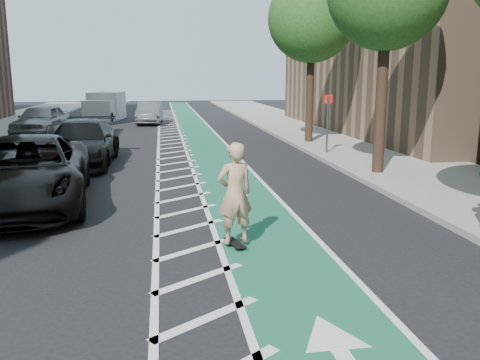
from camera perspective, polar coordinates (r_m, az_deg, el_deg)
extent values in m
plane|color=black|center=(8.44, -15.04, -11.28)|extent=(120.00, 120.00, 0.00)
cube|color=#1B6142|center=(18.14, -2.24, 1.40)|extent=(2.00, 90.00, 0.01)
cube|color=silver|center=(18.03, -6.98, 1.26)|extent=(1.40, 90.00, 0.01)
cube|color=gray|center=(19.93, 16.68, 2.05)|extent=(5.00, 90.00, 0.15)
cube|color=gray|center=(19.01, 9.99, 1.94)|extent=(0.12, 90.00, 0.16)
cylinder|color=#382619|center=(17.22, 15.09, 7.83)|extent=(0.36, 0.36, 4.40)
cylinder|color=#382619|center=(24.74, 7.57, 9.17)|extent=(0.36, 0.36, 4.40)
sphere|color=#1E4517|center=(24.86, 7.81, 17.49)|extent=(4.20, 4.20, 4.20)
cylinder|color=#4C4C4C|center=(20.91, 9.78, 5.91)|extent=(0.08, 0.08, 2.40)
cube|color=red|center=(20.84, 9.88, 8.93)|extent=(0.35, 0.02, 0.35)
cube|color=black|center=(9.82, -0.59, -7.06)|extent=(0.37, 0.71, 0.03)
cylinder|color=black|center=(10.01, -1.49, -7.01)|extent=(0.04, 0.06, 0.05)
cylinder|color=black|center=(10.06, -0.74, -6.91)|extent=(0.04, 0.06, 0.05)
cylinder|color=black|center=(9.61, -0.42, -7.81)|extent=(0.04, 0.06, 0.05)
cylinder|color=black|center=(9.67, 0.35, -7.70)|extent=(0.04, 0.06, 0.05)
imported|color=tan|center=(9.55, -0.60, -1.49)|extent=(0.80, 0.63, 1.93)
imported|color=black|center=(13.70, -22.91, 0.81)|extent=(3.54, 6.55, 1.75)
imported|color=black|center=(19.52, -17.30, 4.02)|extent=(2.40, 5.66, 1.63)
imported|color=#959699|center=(29.74, -21.42, 6.28)|extent=(2.62, 5.25, 1.72)
imported|color=#525357|center=(35.35, -10.10, 7.43)|extent=(1.80, 4.54, 1.47)
cube|color=silver|center=(39.92, -14.72, 8.08)|extent=(2.63, 3.48, 2.00)
cube|color=silver|center=(37.60, -15.57, 7.45)|extent=(2.21, 1.87, 1.50)
cylinder|color=black|center=(37.49, -17.03, 6.74)|extent=(0.35, 0.73, 0.70)
cylinder|color=black|center=(37.03, -14.33, 6.84)|extent=(0.35, 0.73, 0.70)
cylinder|color=black|center=(40.95, -15.64, 7.20)|extent=(0.35, 0.73, 0.70)
cylinder|color=black|center=(40.53, -13.15, 7.28)|extent=(0.35, 0.73, 0.70)
cylinder|color=#F2460C|center=(17.68, -17.72, 2.05)|extent=(0.52, 0.52, 0.90)
cylinder|color=silver|center=(17.70, -17.69, 1.57)|extent=(0.53, 0.53, 0.12)
cylinder|color=silver|center=(17.66, -17.74, 2.46)|extent=(0.53, 0.53, 0.12)
cylinder|color=black|center=(17.75, -17.63, 0.68)|extent=(0.66, 0.66, 0.04)
cylinder|color=#D7500B|center=(27.22, -17.86, 5.19)|extent=(0.50, 0.50, 0.86)
cylinder|color=silver|center=(27.23, -17.84, 4.89)|extent=(0.51, 0.51, 0.11)
cylinder|color=silver|center=(27.21, -17.87, 5.45)|extent=(0.51, 0.51, 0.11)
cylinder|color=black|center=(27.26, -17.80, 4.33)|extent=(0.63, 0.63, 0.04)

